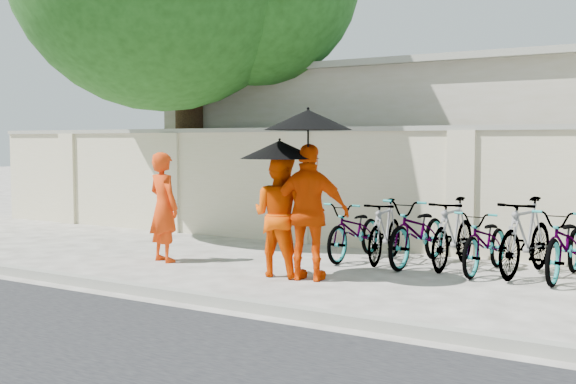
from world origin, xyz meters
The scene contains 16 objects.
ground centered at (0.00, 0.00, 0.00)m, with size 80.00×80.00×0.00m, color beige.
kerb centered at (0.00, -1.70, 0.06)m, with size 40.00×0.16×0.12m, color gray.
compound_wall centered at (1.00, 3.20, 1.00)m, with size 20.00×0.30×2.00m, color beige.
building_behind centered at (2.00, 7.00, 1.60)m, with size 14.00×6.00×3.20m, color #B5AEA1.
monk_left centered at (-1.70, 0.26, 0.83)m, with size 0.61×0.40×1.66m, color #E7380A.
monk_center centered at (0.44, 0.20, 0.83)m, with size 0.81×0.63×1.66m, color #EF4800.
parasol_center centered at (0.49, 0.12, 1.72)m, with size 1.06×1.06×0.90m.
monk_right centered at (0.94, 0.14, 0.90)m, with size 1.05×0.44×1.80m, color #DF3B01.
parasol_right centered at (0.96, 0.06, 2.10)m, with size 1.15×1.15×1.22m.
bike_0 centered at (0.68, 1.99, 0.45)m, with size 0.60×1.72×0.90m, color gray.
bike_1 centered at (1.20, 1.96, 0.48)m, with size 0.45×1.59×0.95m, color gray.
bike_2 centered at (1.71, 2.00, 0.50)m, with size 0.66×1.90×1.00m, color gray.
bike_3 centered at (2.23, 2.03, 0.51)m, with size 0.48×1.69×1.02m, color gray.
bike_4 centered at (2.75, 1.90, 0.44)m, with size 0.59×1.68×0.88m, color gray.
bike_5 centered at (3.27, 1.99, 0.53)m, with size 0.50×1.77×1.07m, color gray.
bike_6 centered at (3.78, 1.97, 0.48)m, with size 0.63×1.81×0.95m, color gray.
Camera 1 is at (5.68, -7.98, 1.82)m, focal length 45.00 mm.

